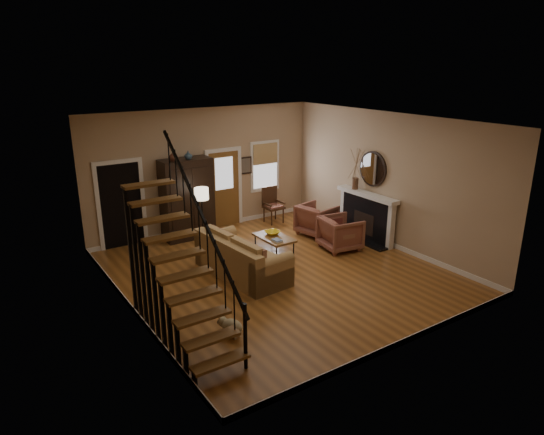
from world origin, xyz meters
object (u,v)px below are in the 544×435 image
side_chair (274,205)px  armoire (187,199)px  armchair_right (317,219)px  armchair_left (340,233)px  floor_lamp (203,218)px  coffee_table (274,244)px  sofa (242,256)px

side_chair → armoire: bearing=175.5°
armoire → armchair_right: bearing=-29.4°
armchair_right → armchair_left: bearing=159.0°
armchair_left → floor_lamp: (-2.73, 2.02, 0.35)m
armoire → armchair_left: 4.01m
coffee_table → side_chair: bearing=56.5°
sofa → side_chair: bearing=40.1°
armchair_left → armchair_right: 1.18m
armchair_left → armchair_right: bearing=-0.4°
coffee_table → armchair_left: armchair_left is taller
armchair_left → coffee_table: bearing=73.1°
sofa → floor_lamp: size_ratio=1.52×
armoire → coffee_table: (1.28, -2.12, -0.85)m
coffee_table → armoire: bearing=121.2°
armoire → side_chair: bearing=-4.5°
armchair_left → armchair_right: same height
sofa → side_chair: (2.57, 2.61, 0.08)m
armchair_left → sofa: bearing=98.4°
armoire → armchair_right: armoire is taller
floor_lamp → side_chair: (2.52, 0.61, -0.25)m
sofa → armchair_right: size_ratio=2.55×
armchair_left → side_chair: 2.64m
sofa → side_chair: 3.66m
armchair_left → armoire: bearing=53.2°
armoire → floor_lamp: bearing=-87.7°
armoire → armchair_right: 3.45m
armoire → coffee_table: size_ratio=1.98×
coffee_table → floor_lamp: bearing=133.7°
floor_lamp → armchair_left: bearing=-36.5°
armchair_left → side_chair: (-0.21, 2.63, 0.10)m
sofa → armchair_left: size_ratio=2.55×
armchair_left → floor_lamp: size_ratio=0.60×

